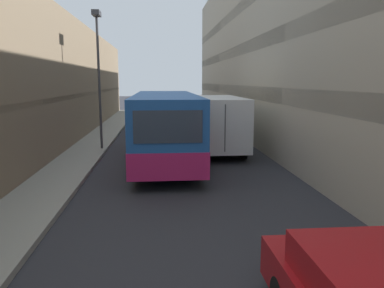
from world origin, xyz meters
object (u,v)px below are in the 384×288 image
box_truck (212,120)px  street_lamp (98,54)px  bus (165,126)px  panel_van (156,116)px

box_truck → street_lamp: 6.53m
bus → panel_van: bearing=93.0°
bus → street_lamp: (-3.19, 2.47, 3.23)m
bus → street_lamp: 5.17m
box_truck → street_lamp: street_lamp is taller
panel_van → street_lamp: size_ratio=0.67×
box_truck → panel_van: size_ratio=1.72×
box_truck → panel_van: bearing=113.1°
box_truck → panel_van: box_truck is taller
box_truck → street_lamp: size_ratio=1.15×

